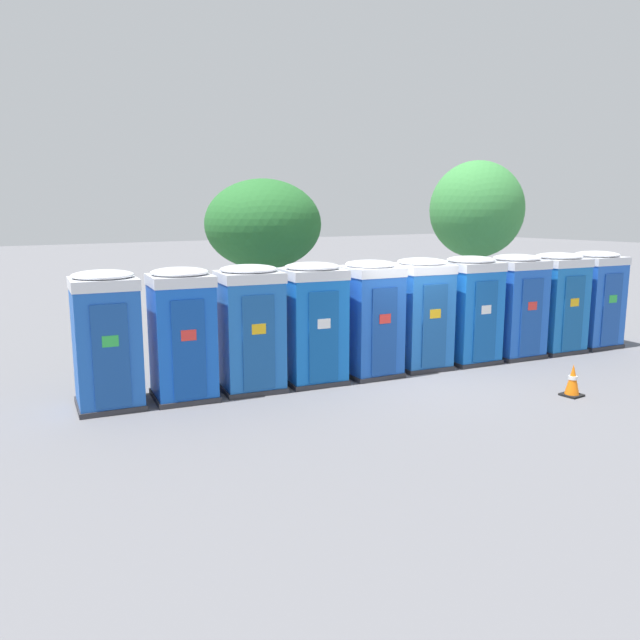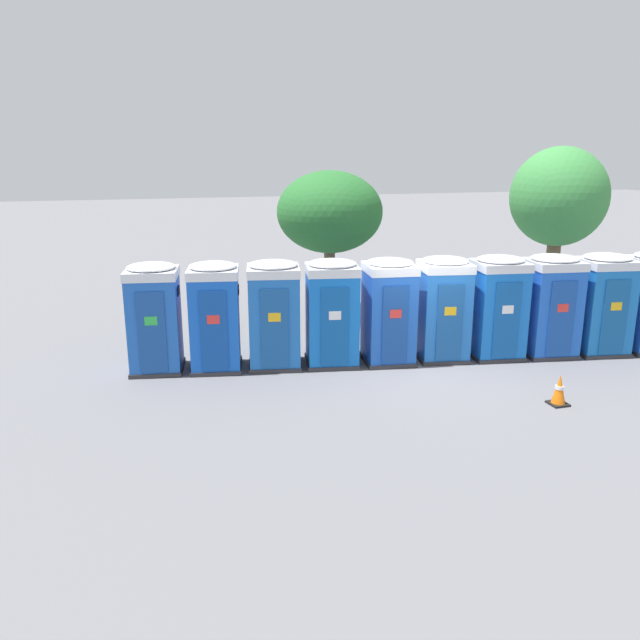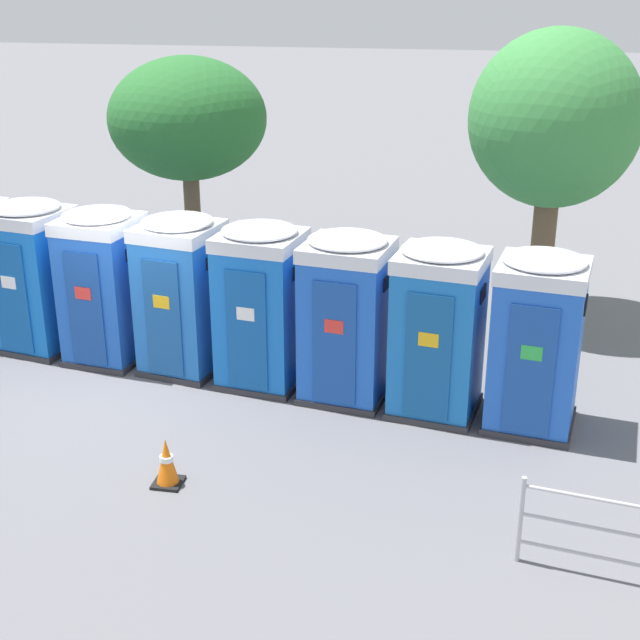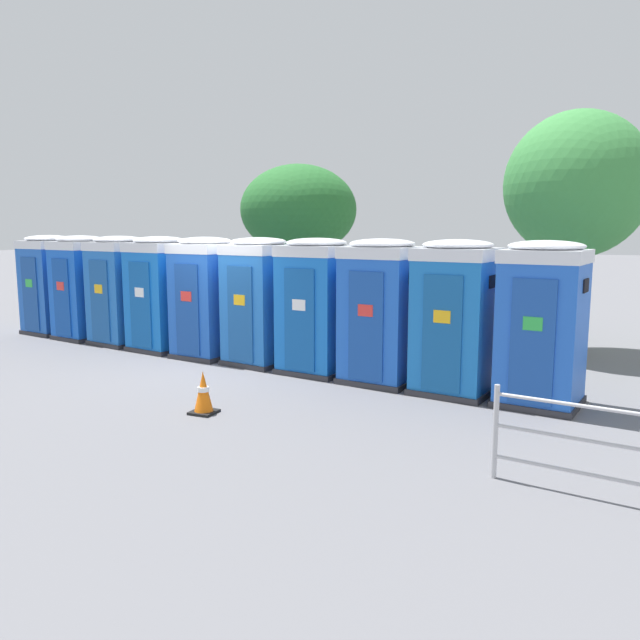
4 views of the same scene
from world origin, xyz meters
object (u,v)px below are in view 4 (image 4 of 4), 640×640
(street_tree_0, at_px, (576,187))
(street_tree_1, at_px, (299,210))
(portapotty_3, at_px, (161,293))
(portapotty_8, at_px, (456,317))
(portapotty_1, at_px, (82,287))
(portapotty_7, at_px, (381,311))
(event_barrier, at_px, (595,445))
(portapotty_2, at_px, (120,290))
(portapotty_5, at_px, (259,301))
(portapotty_4, at_px, (206,297))
(traffic_cone, at_px, (203,393))
(portapotty_9, at_px, (542,323))
(portapotty_6, at_px, (316,305))
(portapotty_0, at_px, (50,284))

(street_tree_0, bearing_deg, street_tree_1, 169.72)
(portapotty_3, height_order, portapotty_8, same)
(portapotty_1, xyz_separation_m, portapotty_3, (2.71, -0.44, -0.00))
(portapotty_7, bearing_deg, event_barrier, -47.54)
(portapotty_2, relative_size, portapotty_7, 1.00)
(portapotty_1, height_order, portapotty_5, same)
(portapotty_7, bearing_deg, portapotty_1, 170.89)
(portapotty_3, height_order, street_tree_0, street_tree_0)
(portapotty_4, relative_size, street_tree_1, 0.57)
(portapotty_3, xyz_separation_m, traffic_cone, (3.62, -3.75, -0.97))
(portapotty_8, bearing_deg, street_tree_0, 69.05)
(portapotty_1, relative_size, street_tree_1, 0.57)
(portapotty_3, relative_size, event_barrier, 1.25)
(portapotty_5, bearing_deg, street_tree_0, 31.74)
(portapotty_1, relative_size, portapotty_2, 1.00)
(portapotty_2, xyz_separation_m, street_tree_1, (2.67, 4.15, 1.91))
(portapotty_8, bearing_deg, portapotty_4, 171.02)
(traffic_cone, bearing_deg, portapotty_3, 133.98)
(portapotty_5, xyz_separation_m, event_barrier, (6.17, -4.27, -0.72))
(portapotty_9, bearing_deg, portapotty_2, 170.83)
(portapotty_1, bearing_deg, portapotty_7, -9.11)
(street_tree_1, bearing_deg, traffic_cone, -74.23)
(traffic_cone, distance_m, event_barrier, 5.36)
(portapotty_3, relative_size, portapotty_7, 1.00)
(portapotty_3, xyz_separation_m, portapotty_9, (8.12, -1.29, 0.00))
(portapotty_3, xyz_separation_m, portapotty_5, (2.71, -0.39, 0.00))
(street_tree_0, bearing_deg, traffic_cone, -124.75)
(portapotty_2, height_order, event_barrier, portapotty_2)
(portapotty_4, distance_m, street_tree_1, 5.01)
(portapotty_2, height_order, street_tree_0, street_tree_0)
(portapotty_4, bearing_deg, portapotty_2, 169.88)
(portapotty_4, bearing_deg, portapotty_8, -8.98)
(portapotty_7, relative_size, traffic_cone, 3.97)
(portapotty_3, distance_m, portapotty_6, 4.11)
(portapotty_6, xyz_separation_m, portapotty_8, (2.70, -0.47, -0.00))
(portapotty_0, xyz_separation_m, street_tree_1, (5.37, 3.68, 1.91))
(portapotty_2, xyz_separation_m, portapotty_5, (4.06, -0.63, 0.00))
(portapotty_9, distance_m, street_tree_0, 4.97)
(street_tree_0, bearing_deg, event_barrier, -86.24)
(portapotty_2, height_order, portapotty_3, same)
(portapotty_2, bearing_deg, street_tree_0, 16.45)
(portapotty_1, height_order, portapotty_4, same)
(portapotty_2, bearing_deg, portapotty_3, -10.13)
(portapotty_3, bearing_deg, portapotty_0, 170.00)
(traffic_cone, bearing_deg, portapotty_4, 122.88)
(portapotty_1, distance_m, traffic_cone, 7.64)
(portapotty_0, height_order, street_tree_0, street_tree_0)
(portapotty_8, relative_size, traffic_cone, 3.97)
(portapotty_8, bearing_deg, portapotty_0, 170.50)
(portapotty_2, relative_size, portapotty_6, 1.00)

